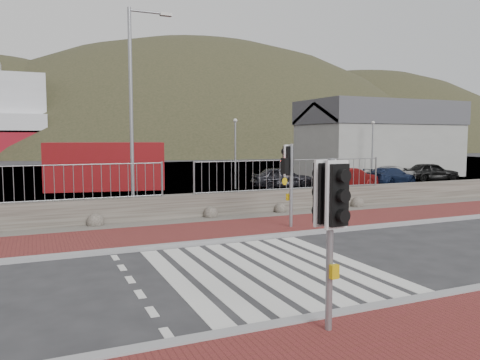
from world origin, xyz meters
name	(u,v)px	position (x,y,z in m)	size (l,w,h in m)	color
ground	(268,270)	(0.00, 0.00, 0.00)	(220.00, 220.00, 0.00)	#28282B
sidewalk_far	(202,232)	(0.00, 4.50, 0.04)	(40.00, 3.00, 0.08)	maroon
kerb_near	(349,313)	(0.00, -3.00, 0.05)	(40.00, 0.25, 0.12)	gray
kerb_far	(220,241)	(0.00, 3.00, 0.05)	(40.00, 0.25, 0.12)	gray
zebra_crossing	(268,270)	(0.00, 0.00, 0.01)	(4.62, 5.60, 0.01)	silver
gravel_strip	(184,222)	(0.00, 6.50, 0.03)	(40.00, 1.50, 0.06)	#59544C
stone_wall	(177,207)	(0.00, 7.30, 0.45)	(40.00, 0.60, 0.90)	#4C463E
railing	(178,170)	(0.00, 7.15, 1.82)	(18.07, 0.07, 1.22)	gray
quay	(103,177)	(0.00, 27.90, 0.00)	(120.00, 40.00, 0.50)	#4C4C4F
water	(71,159)	(0.00, 62.90, 0.00)	(220.00, 50.00, 0.05)	#3F4C54
harbor_building	(380,139)	(20.00, 19.90, 2.93)	(12.20, 6.20, 5.80)	#9E9E99
hills_backdrop	(101,266)	(6.74, 87.90, -23.05)	(254.00, 90.00, 100.00)	#2B2D1B
traffic_signal_near	(330,209)	(-0.75, -3.49, 1.94)	(0.40, 0.26, 2.69)	gray
traffic_signal_far	(291,168)	(2.86, 3.98, 2.02)	(0.68, 0.44, 2.80)	gray
streetlight	(135,102)	(-1.34, 8.10, 4.31)	(1.62, 0.21, 7.65)	gray
shipping_container	(106,166)	(-0.97, 18.82, 1.36)	(6.55, 2.73, 2.73)	maroon
car_a	(282,177)	(8.81, 15.30, 0.64)	(1.50, 3.73, 1.27)	black
car_b	(349,178)	(12.06, 13.13, 0.63)	(1.34, 3.83, 1.26)	#620E0E
car_c	(391,176)	(15.77, 13.81, 0.58)	(1.62, 3.99, 1.16)	#131E3B
car_d	(392,174)	(17.29, 15.37, 0.57)	(1.88, 4.09, 1.14)	#959595
car_e	(431,172)	(20.63, 15.24, 0.64)	(1.51, 3.76, 1.28)	black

